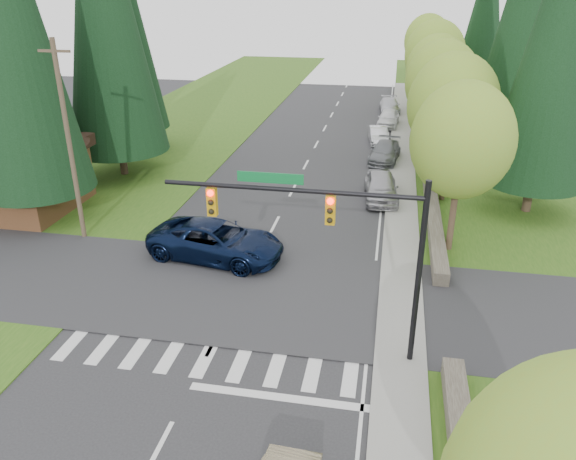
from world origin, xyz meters
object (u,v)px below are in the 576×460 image
(parked_car_a, at_px, (381,187))
(parked_car_d, at_px, (388,118))
(suv_navy, at_px, (216,241))
(parked_car_b, at_px, (385,152))
(parked_car_e, at_px, (390,106))
(parked_car_c, at_px, (378,135))

(parked_car_a, xyz_separation_m, parked_car_d, (0.00, 18.86, -0.07))
(suv_navy, bearing_deg, parked_car_d, -5.72)
(suv_navy, relative_size, parked_car_b, 1.36)
(parked_car_b, xyz_separation_m, parked_car_d, (0.00, 10.86, 0.06))
(parked_car_b, height_order, parked_car_e, parked_car_b)
(parked_car_c, bearing_deg, parked_car_b, -89.76)
(parked_car_d, bearing_deg, suv_navy, -100.79)
(parked_car_b, height_order, parked_car_c, parked_car_b)
(parked_car_d, distance_m, parked_car_e, 5.87)
(parked_car_e, bearing_deg, suv_navy, -107.14)
(parked_car_a, xyz_separation_m, parked_car_c, (-0.68, 12.97, -0.17))
(parked_car_a, distance_m, parked_car_b, 8.01)
(suv_navy, xyz_separation_m, parked_car_c, (6.84, 22.36, -0.25))
(parked_car_a, relative_size, parked_car_c, 1.21)
(suv_navy, xyz_separation_m, parked_car_e, (7.52, 34.13, -0.23))
(suv_navy, height_order, parked_car_d, suv_navy)
(suv_navy, relative_size, parked_car_e, 1.39)
(parked_car_a, relative_size, parked_car_d, 1.09)
(suv_navy, bearing_deg, parked_car_b, -14.20)
(suv_navy, bearing_deg, parked_car_c, -7.82)
(parked_car_a, distance_m, parked_car_d, 18.86)
(suv_navy, distance_m, parked_car_a, 12.04)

